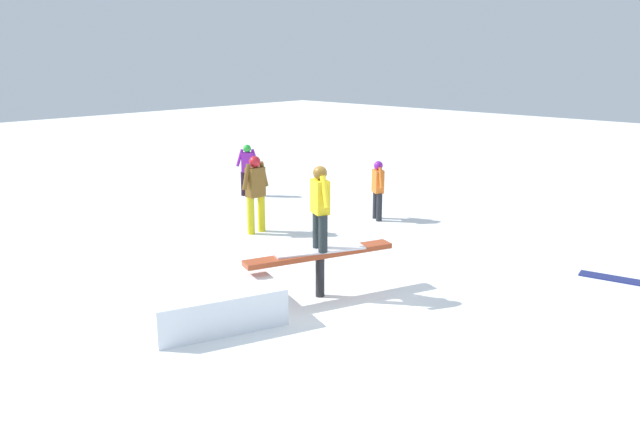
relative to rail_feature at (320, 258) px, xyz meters
The scene contains 8 objects.
ground_plane 0.62m from the rail_feature, ahead, with size 60.00×60.00×0.00m, color white.
rail_feature is the anchor object (origin of this frame).
snow_kicker_ramp 1.80m from the rail_feature, 159.63° to the left, with size 1.80×1.50×0.52m, color white.
main_rider_on_rail 0.75m from the rail_feature, ahead, with size 1.40×0.88×1.32m.
bystander_orange 4.80m from the rail_feature, 27.40° to the left, with size 0.39×0.55×1.34m.
bystander_purple 7.36m from the rail_feature, 58.09° to the left, with size 0.49×0.48×1.36m.
bystander_brown 3.82m from the rail_feature, 63.66° to the left, with size 0.69×0.24×1.63m.
loose_snowboard_navy 5.12m from the rail_feature, 39.35° to the right, with size 1.37×0.28×0.02m, color navy.
Camera 1 is at (-6.62, -6.19, 3.65)m, focal length 35.00 mm.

